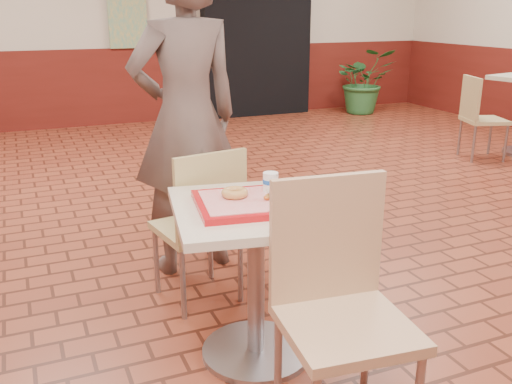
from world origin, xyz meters
name	(u,v)px	position (x,y,z in m)	size (l,w,h in m)	color
room_shell	(395,10)	(0.00, 0.00, 1.50)	(8.01, 10.01, 3.01)	maroon
wainscot_band	(383,178)	(0.00, 0.00, 0.50)	(8.00, 10.00, 1.00)	#541510
corridor_doorway	(257,38)	(1.20, 4.88, 1.10)	(1.60, 0.22, 2.20)	black
promo_poster	(126,0)	(-0.60, 4.94, 1.60)	(0.50, 0.03, 1.20)	gray
main_table	(256,257)	(-1.18, -0.76, 0.49)	(0.68, 0.68, 0.72)	beige
chair_main_front	(338,296)	(-1.08, -1.28, 0.53)	(0.48, 0.48, 0.95)	tan
chair_main_back	(202,220)	(-1.25, -0.21, 0.47)	(0.45, 0.45, 0.85)	tan
customer	(186,118)	(-1.18, 0.27, 0.91)	(0.67, 0.44, 1.83)	brown
serving_tray	(256,202)	(-1.18, -0.76, 0.74)	(0.50, 0.39, 0.03)	#AF0D12
ring_donut	(235,193)	(-1.25, -0.70, 0.77)	(0.11, 0.11, 0.04)	#C78D48
long_john_donut	(280,195)	(-1.09, -0.81, 0.77)	(0.14, 0.10, 0.04)	#BA8936
paper_cup	(271,182)	(-1.08, -0.69, 0.80)	(0.07, 0.07, 0.09)	white
chair_second_left	(479,113)	(2.31, 1.63, 0.47)	(0.49, 0.49, 0.85)	tan
potted_plant	(364,81)	(2.72, 4.40, 0.48)	(0.86, 0.74, 0.95)	#27622F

